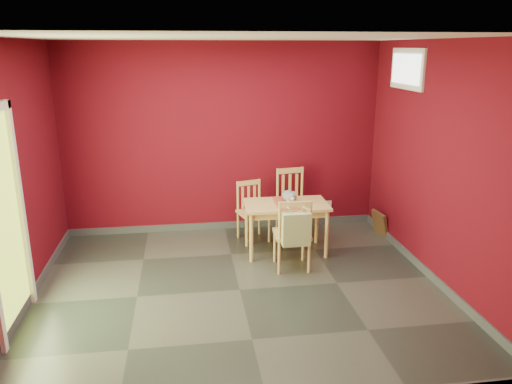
{
  "coord_description": "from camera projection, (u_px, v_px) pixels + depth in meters",
  "views": [
    {
      "loc": [
        -0.55,
        -5.02,
        2.61
      ],
      "look_at": [
        0.25,
        0.45,
        1.0
      ],
      "focal_mm": 35.0,
      "sensor_mm": 36.0,
      "label": 1
    }
  ],
  "objects": [
    {
      "name": "ground",
      "position": [
        240.0,
        290.0,
        5.58
      ],
      "size": [
        4.5,
        4.5,
        0.0
      ],
      "primitive_type": "plane",
      "color": "#2D342D",
      "rests_on": "ground"
    },
    {
      "name": "room_shell",
      "position": [
        240.0,
        286.0,
        5.56
      ],
      "size": [
        4.5,
        4.5,
        4.5
      ],
      "color": "#560813",
      "rests_on": "ground"
    },
    {
      "name": "doorway",
      "position": [
        3.0,
        216.0,
        4.57
      ],
      "size": [
        0.06,
        1.01,
        2.13
      ],
      "color": "#B7D838",
      "rests_on": "ground"
    },
    {
      "name": "window",
      "position": [
        407.0,
        69.0,
        6.18
      ],
      "size": [
        0.05,
        0.9,
        0.5
      ],
      "color": "white",
      "rests_on": "room_shell"
    },
    {
      "name": "outlet_plate",
      "position": [
        329.0,
        205.0,
        7.61
      ],
      "size": [
        0.08,
        0.02,
        0.12
      ],
      "primitive_type": "cube",
      "color": "silver",
      "rests_on": "room_shell"
    },
    {
      "name": "dining_table",
      "position": [
        286.0,
        210.0,
        6.46
      ],
      "size": [
        1.09,
        0.65,
        0.67
      ],
      "color": "tan",
      "rests_on": "ground"
    },
    {
      "name": "table_runner",
      "position": [
        288.0,
        209.0,
        6.35
      ],
      "size": [
        0.29,
        0.6,
        0.3
      ],
      "color": "#AA4730",
      "rests_on": "dining_table"
    },
    {
      "name": "chair_far_left",
      "position": [
        252.0,
        210.0,
        6.95
      ],
      "size": [
        0.48,
        0.48,
        0.83
      ],
      "color": "tan",
      "rests_on": "ground"
    },
    {
      "name": "chair_far_right",
      "position": [
        293.0,
        201.0,
        7.14
      ],
      "size": [
        0.5,
        0.5,
        0.95
      ],
      "color": "tan",
      "rests_on": "ground"
    },
    {
      "name": "chair_near",
      "position": [
        293.0,
        233.0,
        5.99
      ],
      "size": [
        0.44,
        0.44,
        0.9
      ],
      "color": "tan",
      "rests_on": "ground"
    },
    {
      "name": "tote_bag",
      "position": [
        296.0,
        229.0,
        5.75
      ],
      "size": [
        0.33,
        0.19,
        0.46
      ],
      "color": "#9DB272",
      "rests_on": "chair_near"
    },
    {
      "name": "cat",
      "position": [
        289.0,
        194.0,
        6.49
      ],
      "size": [
        0.32,
        0.43,
        0.19
      ],
      "primitive_type": null,
      "rotation": [
        0.0,
        0.0,
        -0.36
      ],
      "color": "slate",
      "rests_on": "table_runner"
    },
    {
      "name": "picture_frame",
      "position": [
        380.0,
        224.0,
        7.16
      ],
      "size": [
        0.16,
        0.36,
        0.35
      ],
      "color": "brown",
      "rests_on": "ground"
    }
  ]
}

